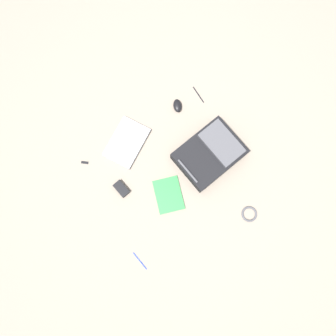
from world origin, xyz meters
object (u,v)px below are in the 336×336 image
object	(u,v)px
computer_mouse	(177,106)
book_manual	(169,195)
power_brick	(121,189)
cable_coil	(249,214)
laptop	(127,142)
backpack	(210,154)
pen_blue	(199,95)
usb_stick	(85,162)
pen_black	(140,261)

from	to	relation	value
computer_mouse	book_manual	bearing A→B (deg)	-102.70
power_brick	cable_coil	bearing A→B (deg)	-36.23
laptop	power_brick	xyz separation A→B (m)	(-0.17, -0.30, 0.00)
backpack	pen_blue	xyz separation A→B (m)	(0.14, 0.46, -0.06)
computer_mouse	power_brick	distance (m)	0.74
cable_coil	pen_blue	world-z (taller)	cable_coil
book_manual	pen_blue	distance (m)	0.80
book_manual	power_brick	distance (m)	0.34
laptop	usb_stick	xyz separation A→B (m)	(-0.34, -0.00, -0.01)
laptop	power_brick	world-z (taller)	power_brick
laptop	pen_black	xyz separation A→B (m)	(-0.26, -0.81, -0.01)
laptop	cable_coil	xyz separation A→B (m)	(0.58, -0.85, -0.01)
cable_coil	pen_blue	xyz separation A→B (m)	(0.07, 0.96, -0.00)
book_manual	pen_black	world-z (taller)	book_manual
usb_stick	pen_blue	bearing A→B (deg)	6.89
pen_blue	laptop	bearing A→B (deg)	-169.93
pen_blue	usb_stick	bearing A→B (deg)	-173.11
pen_black	backpack	bearing A→B (deg)	31.31
backpack	usb_stick	distance (m)	0.91
laptop	pen_blue	world-z (taller)	laptop
cable_coil	pen_black	size ratio (longest dim) A/B	0.75
book_manual	cable_coil	size ratio (longest dim) A/B	2.51
power_brick	pen_black	distance (m)	0.52
laptop	usb_stick	bearing A→B (deg)	-179.23
cable_coil	power_brick	size ratio (longest dim) A/B	0.95
power_brick	usb_stick	xyz separation A→B (m)	(-0.17, 0.29, -0.01)
cable_coil	usb_stick	size ratio (longest dim) A/B	2.12
book_manual	usb_stick	size ratio (longest dim) A/B	5.34
backpack	pen_black	world-z (taller)	backpack
book_manual	cable_coil	bearing A→B (deg)	-38.43
pen_black	usb_stick	world-z (taller)	same
backpack	computer_mouse	size ratio (longest dim) A/B	5.04
laptop	pen_blue	xyz separation A→B (m)	(0.64, 0.11, -0.01)
laptop	book_manual	distance (m)	0.49
backpack	laptop	bearing A→B (deg)	145.87
backpack	pen_black	size ratio (longest dim) A/B	3.48
pen_black	pen_blue	distance (m)	1.29
power_brick	pen_black	world-z (taller)	power_brick
laptop	pen_black	size ratio (longest dim) A/B	2.74
laptop	usb_stick	distance (m)	0.34
power_brick	backpack	bearing A→B (deg)	-3.89
pen_black	usb_stick	size ratio (longest dim) A/B	2.83
backpack	laptop	xyz separation A→B (m)	(-0.51, 0.34, -0.05)
book_manual	computer_mouse	world-z (taller)	computer_mouse
backpack	power_brick	xyz separation A→B (m)	(-0.68, 0.05, -0.05)
backpack	book_manual	distance (m)	0.42
book_manual	computer_mouse	size ratio (longest dim) A/B	2.72
power_brick	usb_stick	bearing A→B (deg)	119.72
backpack	pen_blue	world-z (taller)	backpack
backpack	pen_blue	size ratio (longest dim) A/B	3.49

